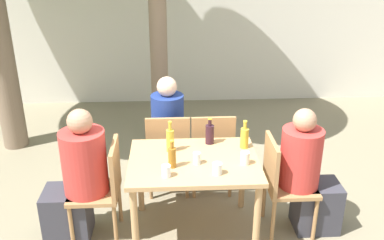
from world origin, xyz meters
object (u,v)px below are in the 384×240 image
at_px(drinking_glass_0, 245,158).
at_px(person_seated_2, 168,136).
at_px(oil_cruet_2, 170,140).
at_px(drinking_glass_3, 166,171).
at_px(person_seated_1, 308,177).
at_px(amber_bottle_3, 172,157).
at_px(patio_chair_0, 104,185).
at_px(wine_bottle_1, 210,134).
at_px(oil_cruet_0, 244,137).
at_px(patio_chair_1, 282,180).
at_px(patio_chair_2, 168,149).
at_px(drinking_glass_2, 217,169).
at_px(dining_table_front, 194,170).
at_px(drinking_glass_1, 197,158).
at_px(person_seated_0, 77,181).
at_px(patio_chair_3, 212,148).

bearing_deg(drinking_glass_0, person_seated_2, 123.53).
xyz_separation_m(oil_cruet_2, drinking_glass_3, (-0.04, -0.45, -0.06)).
relative_size(person_seated_1, amber_bottle_3, 4.86).
height_order(patio_chair_0, wine_bottle_1, wine_bottle_1).
bearing_deg(oil_cruet_0, patio_chair_1, -33.66).
relative_size(patio_chair_1, patio_chair_2, 1.00).
bearing_deg(person_seated_2, oil_cruet_0, 135.89).
bearing_deg(drinking_glass_2, dining_table_front, 124.95).
bearing_deg(person_seated_2, drinking_glass_2, 109.34).
xyz_separation_m(dining_table_front, patio_chair_1, (0.80, 0.00, -0.13)).
distance_m(drinking_glass_1, drinking_glass_3, 0.33).
distance_m(patio_chair_2, drinking_glass_3, 0.98).
relative_size(person_seated_1, wine_bottle_1, 4.71).
bearing_deg(person_seated_0, drinking_glass_2, 78.16).
xyz_separation_m(patio_chair_3, wine_bottle_1, (-0.06, -0.35, 0.33)).
bearing_deg(patio_chair_2, amber_bottle_3, 92.78).
bearing_deg(drinking_glass_2, patio_chair_3, 86.85).
distance_m(person_seated_2, oil_cruet_2, 0.78).
bearing_deg(wine_bottle_1, drinking_glass_1, -110.41).
bearing_deg(patio_chair_2, patio_chair_3, -180.00).
relative_size(wine_bottle_1, drinking_glass_0, 2.32).
bearing_deg(wine_bottle_1, drinking_glass_2, -89.03).
relative_size(patio_chair_3, oil_cruet_2, 3.16).
xyz_separation_m(patio_chair_1, wine_bottle_1, (-0.63, 0.32, 0.33)).
bearing_deg(dining_table_front, person_seated_0, -180.00).
height_order(patio_chair_2, oil_cruet_0, oil_cruet_0).
height_order(person_seated_1, person_seated_2, person_seated_2).
relative_size(person_seated_2, drinking_glass_3, 12.65).
bearing_deg(person_seated_1, drinking_glass_2, 106.42).
bearing_deg(patio_chair_2, drinking_glass_0, 130.86).
xyz_separation_m(patio_chair_2, drinking_glass_3, (-0.01, -0.94, 0.28)).
xyz_separation_m(patio_chair_2, amber_bottle_3, (0.04, -0.78, 0.33)).
distance_m(dining_table_front, patio_chair_2, 0.72).
xyz_separation_m(person_seated_1, oil_cruet_0, (-0.56, 0.22, 0.31)).
xyz_separation_m(patio_chair_0, patio_chair_2, (0.57, 0.67, 0.00)).
relative_size(patio_chair_1, person_seated_0, 0.74).
relative_size(dining_table_front, oil_cruet_0, 4.27).
bearing_deg(oil_cruet_2, patio_chair_2, 92.85).
xyz_separation_m(patio_chair_2, wine_bottle_1, (0.39, -0.35, 0.33)).
xyz_separation_m(drinking_glass_1, drinking_glass_2, (0.15, -0.18, -0.00)).
xyz_separation_m(drinking_glass_2, drinking_glass_3, (-0.42, -0.02, 0.00)).
relative_size(patio_chair_2, wine_bottle_1, 3.58).
bearing_deg(drinking_glass_0, amber_bottle_3, -178.22).
relative_size(patio_chair_2, drinking_glass_2, 9.43).
xyz_separation_m(dining_table_front, person_seated_1, (1.04, -0.00, -0.11)).
relative_size(dining_table_front, drinking_glass_2, 11.61).
xyz_separation_m(person_seated_0, person_seated_2, (0.80, 0.90, -0.00)).
relative_size(patio_chair_3, person_seated_2, 0.73).
distance_m(patio_chair_2, wine_bottle_1, 0.62).
xyz_separation_m(person_seated_0, drinking_glass_3, (0.79, -0.27, 0.24)).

